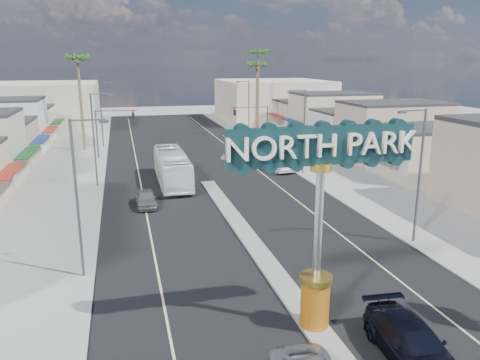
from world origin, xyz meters
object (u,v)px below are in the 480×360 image
streetlight_l_near (79,191)px  streetlight_r_far (248,107)px  streetlight_l_mid (95,135)px  streetlight_r_mid (303,127)px  city_bus (172,167)px  suv_right (412,343)px  gateway_sign (319,205)px  car_parked_right (278,163)px  traffic_signal_right (254,119)px  streetlight_l_far (102,111)px  palm_left_far (78,63)px  palm_right_far (258,57)px  traffic_signal_left (111,124)px  streetlight_r_near (418,169)px  car_parked_left (146,199)px  palm_right_mid (257,69)px

streetlight_l_near → streetlight_r_far: (20.87, 42.00, 0.00)m
streetlight_l_mid → streetlight_r_mid: bearing=0.0°
streetlight_r_mid → city_bus: streetlight_r_mid is taller
suv_right → streetlight_l_mid: bearing=117.4°
gateway_sign → streetlight_r_far: 51.10m
car_parked_right → traffic_signal_right: bearing=81.5°
traffic_signal_right → car_parked_right: size_ratio=1.17×
streetlight_l_mid → streetlight_l_far: 22.00m
palm_left_far → palm_right_far: size_ratio=0.93×
traffic_signal_left → streetlight_l_far: size_ratio=0.67×
gateway_sign → streetlight_r_near: gateway_sign is taller
streetlight_l_mid → city_bus: (7.05, -0.21, -3.44)m
car_parked_left → palm_left_far: bearing=102.5°
palm_right_mid → suv_right: bearing=-100.1°
streetlight_l_near → palm_right_mid: (23.43, 46.00, 5.54)m
suv_right → car_parked_left: suv_right is taller
streetlight_r_mid → car_parked_right: streetlight_r_mid is taller
streetlight_r_far → car_parked_left: size_ratio=2.22×
suv_right → city_bus: 31.66m
traffic_signal_left → palm_right_mid: 26.01m
traffic_signal_right → car_parked_left: 26.72m
streetlight_l_far → streetlight_r_mid: size_ratio=1.00×
traffic_signal_left → streetlight_r_far: bearing=22.2°
traffic_signal_left → streetlight_r_far: streetlight_r_far is taller
streetlight_r_near → car_parked_left: bearing=143.2°
city_bus → car_parked_left: bearing=-112.5°
streetlight_r_mid → streetlight_r_far: bearing=90.0°
gateway_sign → streetlight_r_far: gateway_sign is taller
traffic_signal_left → streetlight_l_near: size_ratio=0.67×
car_parked_right → traffic_signal_left: bearing=141.4°
streetlight_l_far → city_bus: bearing=-72.4°
palm_left_far → suv_right: (15.85, -51.23, -10.69)m
gateway_sign → traffic_signal_left: gateway_sign is taller
palm_right_far → car_parked_right: 32.40m
gateway_sign → streetlight_r_near: 13.19m
streetlight_r_near → car_parked_right: 22.88m
suv_right → palm_right_far: bearing=83.4°
palm_left_far → gateway_sign: bearing=-74.9°
gateway_sign → streetlight_r_near: bearing=37.6°
traffic_signal_left → streetlight_l_mid: 14.07m
palm_right_mid → palm_left_far: bearing=-167.0°
traffic_signal_right → streetlight_r_mid: bearing=-84.9°
streetlight_l_mid → suv_right: bearing=-67.0°
streetlight_l_near → city_bus: bearing=70.4°
streetlight_r_far → streetlight_r_near: bearing=-90.0°
streetlight_l_near → streetlight_r_mid: size_ratio=1.00×
gateway_sign → car_parked_right: (8.59, 30.43, -5.08)m
streetlight_l_mid → car_parked_left: 9.51m
traffic_signal_left → streetlight_l_mid: bearing=-95.1°
traffic_signal_right → streetlight_l_near: size_ratio=0.67×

